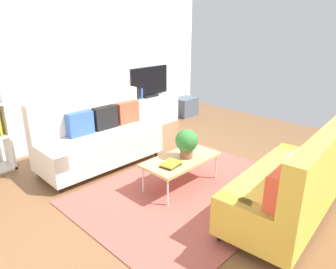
% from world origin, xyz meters
% --- Properties ---
extents(ground_plane, '(7.68, 7.68, 0.00)m').
position_xyz_m(ground_plane, '(0.00, 0.00, 0.00)').
color(ground_plane, brown).
extents(wall_far, '(6.40, 0.12, 2.90)m').
position_xyz_m(wall_far, '(0.00, 2.80, 1.45)').
color(wall_far, white).
rests_on(wall_far, ground_plane).
extents(area_rug, '(2.90, 2.20, 0.01)m').
position_xyz_m(area_rug, '(-0.11, -0.08, 0.01)').
color(area_rug, '#9E4C42').
rests_on(area_rug, ground_plane).
extents(couch_beige, '(1.91, 0.87, 1.10)m').
position_xyz_m(couch_beige, '(-0.44, 1.54, 0.45)').
color(couch_beige, beige).
rests_on(couch_beige, ground_plane).
extents(couch_green, '(1.96, 0.99, 1.10)m').
position_xyz_m(couch_green, '(0.23, -1.30, 0.45)').
color(couch_green, gold).
rests_on(couch_green, ground_plane).
extents(coffee_table, '(1.10, 0.56, 0.42)m').
position_xyz_m(coffee_table, '(-0.06, 0.12, 0.39)').
color(coffee_table, tan).
rests_on(coffee_table, ground_plane).
extents(tv_console, '(1.40, 0.44, 0.64)m').
position_xyz_m(tv_console, '(1.50, 2.46, 0.32)').
color(tv_console, silver).
rests_on(tv_console, ground_plane).
extents(tv, '(1.00, 0.20, 0.64)m').
position_xyz_m(tv, '(1.50, 2.44, 0.95)').
color(tv, black).
rests_on(tv, tv_console).
extents(storage_trunk, '(0.52, 0.40, 0.44)m').
position_xyz_m(storage_trunk, '(2.60, 2.36, 0.22)').
color(storage_trunk, '#4C5666').
rests_on(storage_trunk, ground_plane).
extents(potted_plant, '(0.31, 0.31, 0.40)m').
position_xyz_m(potted_plant, '(0.01, 0.09, 0.65)').
color(potted_plant, brown).
rests_on(potted_plant, coffee_table).
extents(table_book_0, '(0.26, 0.20, 0.03)m').
position_xyz_m(table_book_0, '(-0.34, 0.06, 0.43)').
color(table_book_0, '#262626').
rests_on(table_book_0, coffee_table).
extents(table_book_1, '(0.27, 0.22, 0.03)m').
position_xyz_m(table_book_1, '(-0.34, 0.06, 0.46)').
color(table_book_1, gold).
rests_on(table_book_1, table_book_0).
extents(vase_0, '(0.09, 0.09, 0.16)m').
position_xyz_m(vase_0, '(0.92, 2.51, 0.72)').
color(vase_0, '#4C72B2').
rests_on(vase_0, tv_console).
extents(bottle_0, '(0.04, 0.04, 0.23)m').
position_xyz_m(bottle_0, '(1.06, 2.42, 0.75)').
color(bottle_0, gold).
rests_on(bottle_0, tv_console).
extents(bottle_1, '(0.04, 0.04, 0.23)m').
position_xyz_m(bottle_1, '(1.16, 2.42, 0.76)').
color(bottle_1, '#262626').
rests_on(bottle_1, tv_console).
extents(bottle_2, '(0.06, 0.06, 0.23)m').
position_xyz_m(bottle_2, '(1.25, 2.42, 0.75)').
color(bottle_2, '#3359B2').
rests_on(bottle_2, tv_console).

